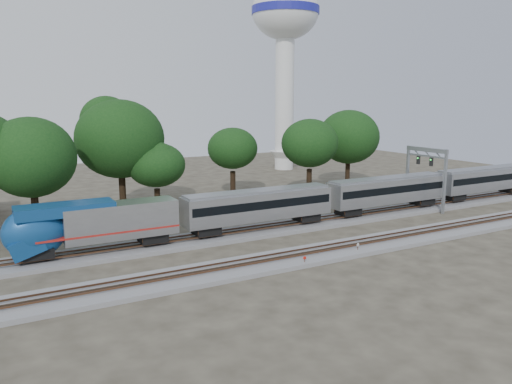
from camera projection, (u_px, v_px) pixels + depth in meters
ground at (254, 252)px, 49.00m from camera, size 160.00×160.00×0.00m
track_far at (228, 236)px, 54.13m from camera, size 160.00×5.00×0.73m
track_near at (275, 261)px, 45.52m from camera, size 160.00×5.00×0.73m
train at (485, 179)px, 73.57m from camera, size 129.95×3.17×4.67m
switch_stand_red at (305, 260)px, 44.68m from camera, size 0.29×0.12×0.94m
switch_stand_white at (358, 247)px, 48.34m from camera, size 0.34×0.10×1.06m
switch_lever at (341, 257)px, 46.90m from camera, size 0.57×0.44×0.30m
water_tower at (285, 32)px, 102.18m from camera, size 13.84×13.84×38.31m
signal_gantry at (426, 165)px, 67.12m from camera, size 0.58×6.91×8.40m
tree_2 at (31, 158)px, 53.00m from camera, size 8.84×8.84×12.46m
tree_3 at (120, 139)px, 62.40m from camera, size 10.04×10.04×14.16m
tree_4 at (156, 165)px, 62.81m from camera, size 6.74×6.74×9.51m
tree_5 at (233, 148)px, 74.69m from camera, size 7.66×7.66×10.80m
tree_6 at (310, 143)px, 73.89m from camera, size 8.50×8.50×11.99m
tree_7 at (349, 137)px, 82.32m from camera, size 8.80×8.80×12.40m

